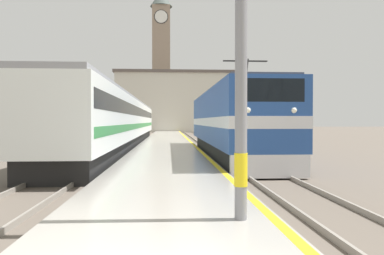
% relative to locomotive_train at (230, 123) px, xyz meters
% --- Properties ---
extents(ground_plane, '(200.00, 200.00, 0.00)m').
position_rel_locomotive_train_xyz_m(ground_plane, '(-3.59, 12.01, -1.96)').
color(ground_plane, '#60564C').
extents(platform, '(4.30, 140.00, 0.28)m').
position_rel_locomotive_train_xyz_m(platform, '(-3.59, 7.01, -1.82)').
color(platform, '#ADA89E').
rests_on(platform, ground).
extents(rail_track_near, '(2.83, 140.00, 0.16)m').
position_rel_locomotive_train_xyz_m(rail_track_near, '(0.00, 7.01, -1.93)').
color(rail_track_near, '#60564C').
rests_on(rail_track_near, ground).
extents(rail_track_far, '(2.83, 140.00, 0.16)m').
position_rel_locomotive_train_xyz_m(rail_track_far, '(-7.16, 7.01, -1.93)').
color(rail_track_far, '#60564C').
rests_on(rail_track_far, ground).
extents(locomotive_train, '(2.92, 17.38, 4.81)m').
position_rel_locomotive_train_xyz_m(locomotive_train, '(0.00, 0.00, 0.00)').
color(locomotive_train, black).
rests_on(locomotive_train, ground).
extents(passenger_train, '(2.92, 38.91, 3.75)m').
position_rel_locomotive_train_xyz_m(passenger_train, '(-7.16, 9.23, 0.07)').
color(passenger_train, black).
rests_on(passenger_train, ground).
extents(clock_tower, '(4.81, 4.81, 30.54)m').
position_rel_locomotive_train_xyz_m(clock_tower, '(-4.99, 61.29, 14.14)').
color(clock_tower, gray).
rests_on(clock_tower, ground).
extents(station_building, '(23.40, 9.68, 11.21)m').
position_rel_locomotive_train_xyz_m(station_building, '(-1.55, 49.91, 3.67)').
color(station_building, beige).
rests_on(station_building, ground).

